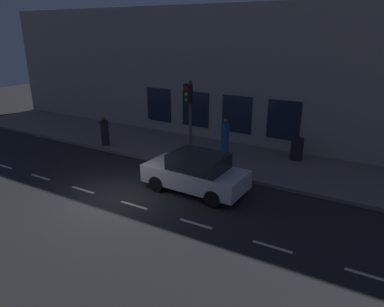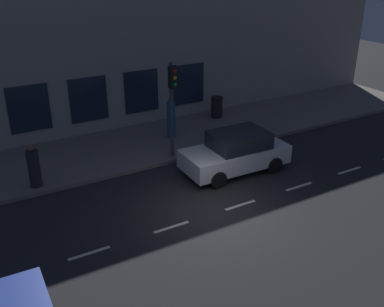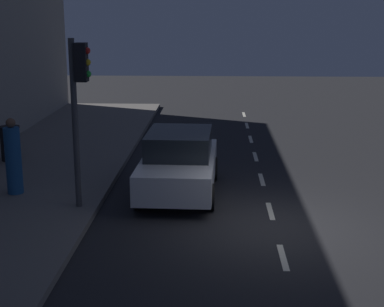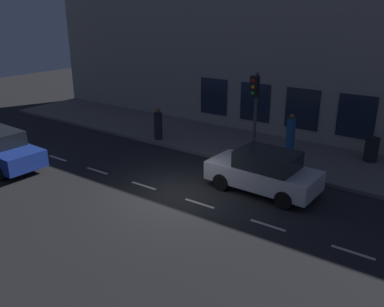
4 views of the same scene
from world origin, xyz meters
TOP-DOWN VIEW (x-y plane):
  - ground_plane at (0.00, 0.00)m, footprint 60.00×60.00m
  - sidewalk at (6.25, 0.00)m, footprint 4.50×32.00m
  - building_facade at (8.80, -0.00)m, footprint 0.65×32.00m
  - lane_centre_line at (0.00, -1.00)m, footprint 0.12×27.20m
  - traffic_light at (4.32, -0.77)m, footprint 0.48×0.32m
  - parked_car_1 at (2.21, -2.34)m, footprint 1.98×4.10m
  - pedestrian_0 at (4.52, 4.62)m, footprint 0.60×0.60m
  - pedestrian_1 at (6.23, -1.68)m, footprint 0.54×0.54m
  - trash_bin at (7.46, -4.89)m, footprint 0.61×0.61m

SIDE VIEW (x-z plane):
  - ground_plane at x=0.00m, z-range 0.00..0.00m
  - lane_centre_line at x=0.00m, z-range 0.00..0.01m
  - sidewalk at x=6.25m, z-range 0.00..0.15m
  - trash_bin at x=7.46m, z-range 0.15..1.19m
  - parked_car_1 at x=2.21m, z-range 0.00..1.58m
  - pedestrian_0 at x=4.52m, z-range 0.07..1.67m
  - pedestrian_1 at x=6.23m, z-range 0.08..1.96m
  - traffic_light at x=4.32m, z-range 0.88..4.70m
  - building_facade at x=8.80m, z-range -0.01..7.34m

